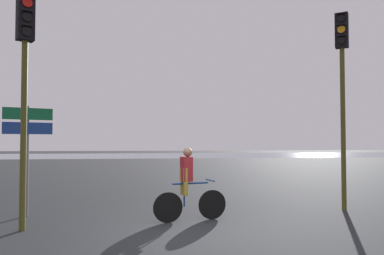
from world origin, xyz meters
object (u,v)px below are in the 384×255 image
Objects in this scene: traffic_light_near_right at (342,74)px; cyclist at (188,184)px; traffic_light_near_left at (25,67)px; direction_sign_post at (28,140)px.

traffic_light_near_right is 4.98m from cyclist.
cyclist is at bearing 157.10° from traffic_light_near_left.
direction_sign_post is (-7.82, 0.14, -1.70)m from traffic_light_near_right.
traffic_light_near_left is 4.16m from cyclist.
cyclist is (3.70, -0.96, -0.97)m from direction_sign_post.
cyclist is (-4.12, -0.82, -2.68)m from traffic_light_near_right.
traffic_light_near_right is at bearing 87.02° from cyclist.
traffic_light_near_right reaches higher than traffic_light_near_left.
traffic_light_near_right is 1.96× the size of direction_sign_post.
direction_sign_post is at bearing -118.87° from cyclist.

